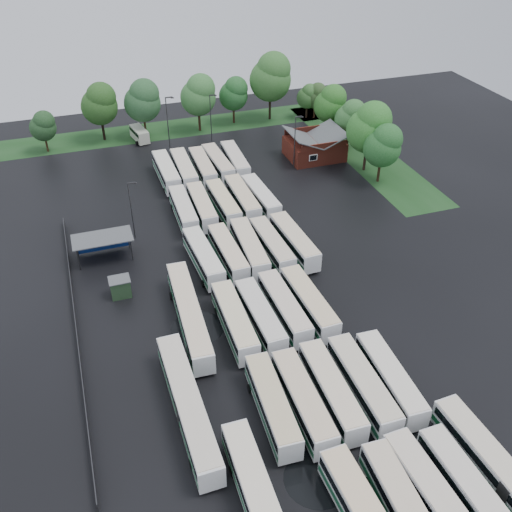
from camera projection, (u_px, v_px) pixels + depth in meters
name	position (u px, v px, depth m)	size (l,w,h in m)	color
ground	(272.00, 330.00, 68.34)	(160.00, 160.00, 0.00)	black
brick_building	(314.00, 148.00, 106.75)	(10.07, 8.60, 5.39)	maroon
wash_shed	(102.00, 239.00, 79.19)	(8.20, 4.20, 3.58)	#2D2D30
utility_hut	(120.00, 287.00, 73.10)	(2.70, 2.20, 2.62)	#1F391F
grass_strip_north	(175.00, 129.00, 119.12)	(80.00, 10.00, 0.01)	#194018
grass_strip_east	(361.00, 150.00, 110.47)	(10.00, 50.00, 0.01)	#194018
west_fence	(76.00, 324.00, 68.37)	(0.10, 50.00, 1.20)	#2D2D30
bus_r0c2	(403.00, 508.00, 47.75)	(3.01, 11.95, 3.30)	silver
bus_r0c3	(431.00, 495.00, 48.66)	(3.00, 12.14, 3.36)	silver
bus_r0c4	(467.00, 489.00, 49.21)	(2.76, 11.81, 3.27)	silver
bus_r1c0	(272.00, 405.00, 56.75)	(3.14, 12.08, 3.33)	silver
bus_r1c1	(303.00, 401.00, 57.13)	(2.82, 12.28, 3.40)	silver
bus_r1c2	(331.00, 390.00, 58.21)	(2.92, 12.30, 3.41)	silver
bus_r1c3	(362.00, 384.00, 58.84)	(2.82, 12.45, 3.46)	silver
bus_r1c4	(390.00, 378.00, 59.62)	(3.03, 12.02, 3.32)	silver
bus_r2c0	(235.00, 321.00, 66.91)	(2.81, 12.31, 3.42)	silver
bus_r2c1	(260.00, 316.00, 67.70)	(2.77, 11.94, 3.31)	silver
bus_r2c2	(284.00, 308.00, 68.95)	(2.76, 12.09, 3.35)	silver
bus_r2c3	(309.00, 303.00, 69.65)	(2.98, 12.32, 3.41)	silver
bus_r3c0	(203.00, 257.00, 77.63)	(3.13, 12.14, 3.35)	silver
bus_r3c1	(228.00, 253.00, 78.53)	(2.76, 11.83, 3.28)	silver
bus_r3c2	(249.00, 248.00, 79.32)	(3.18, 12.43, 3.43)	silver
bus_r3c3	(272.00, 246.00, 80.02)	(2.87, 11.93, 3.30)	silver
bus_r3c4	(294.00, 241.00, 80.81)	(3.17, 12.34, 3.40)	silver
bus_r4c0	(183.00, 210.00, 88.12)	(2.77, 11.81, 3.27)	silver
bus_r4c1	(202.00, 207.00, 88.94)	(2.83, 11.90, 3.30)	silver
bus_r4c2	(223.00, 203.00, 89.79)	(2.75, 11.87, 3.29)	silver
bus_r4c3	(242.00, 199.00, 90.86)	(2.61, 12.17, 3.39)	silver
bus_r4c4	(261.00, 197.00, 91.43)	(3.04, 11.87, 3.28)	silver
bus_r5c0	(166.00, 172.00, 98.55)	(2.75, 12.45, 3.46)	silver
bus_r5c1	(184.00, 170.00, 99.28)	(2.90, 12.44, 3.45)	silver
bus_r5c2	(203.00, 167.00, 100.22)	(2.78, 11.95, 3.31)	silver
bus_r5c3	(218.00, 163.00, 101.44)	(3.01, 12.07, 3.33)	silver
bus_r5c4	(235.00, 161.00, 102.23)	(3.07, 12.18, 3.36)	silver
artic_bus_west_b	(189.00, 314.00, 67.98)	(3.36, 18.04, 3.33)	silver
artic_bus_west_c	(188.00, 405.00, 56.69)	(2.77, 18.13, 3.36)	silver
artic_bus_east	(506.00, 482.00, 49.70)	(3.39, 18.01, 3.32)	silver
minibus	(139.00, 134.00, 113.34)	(3.18, 6.18, 2.57)	beige
tree_north_0	(43.00, 126.00, 106.84)	(4.94, 4.94, 8.19)	#392515
tree_north_1	(100.00, 103.00, 110.15)	(7.05, 7.05, 11.68)	black
tree_north_2	(143.00, 100.00, 111.19)	(7.19, 7.19, 11.92)	#322211
tree_north_3	(199.00, 95.00, 113.97)	(7.15, 7.15, 11.84)	#331D13
tree_north_4	(234.00, 93.00, 118.16)	(6.00, 6.00, 9.94)	#342114
tree_north_5	(271.00, 76.00, 118.16)	(8.70, 8.70, 14.41)	black
tree_north_6	(316.00, 95.00, 121.26)	(4.68, 4.67, 7.73)	#361F12
tree_east_0	(384.00, 145.00, 95.85)	(6.40, 6.40, 10.60)	black
tree_east_1	(370.00, 127.00, 98.64)	(7.76, 7.76, 12.84)	black
tree_east_2	(351.00, 117.00, 107.95)	(5.80, 5.80, 9.61)	#331E12
tree_east_3	(331.00, 103.00, 112.09)	(6.42, 6.42, 10.63)	black
tree_east_4	(308.00, 96.00, 121.44)	(4.54, 4.52, 7.49)	black
lamp_post_ne	(296.00, 138.00, 101.18)	(1.49, 0.29, 9.66)	#2D2D30
lamp_post_nw	(132.00, 206.00, 82.12)	(1.40, 0.27, 9.08)	#2D2D30
lamp_post_back_w	(168.00, 121.00, 106.36)	(1.65, 0.32, 10.72)	#2D2D30
lamp_post_back_e	(211.00, 115.00, 110.69)	(1.46, 0.28, 9.45)	#2D2D30
puddle_0	(317.00, 479.00, 52.02)	(6.19, 6.19, 0.01)	black
puddle_1	(407.00, 441.00, 55.38)	(2.87, 2.87, 0.01)	black
puddle_2	(197.00, 328.00, 68.65)	(6.44, 6.44, 0.01)	black
puddle_3	(319.00, 326.00, 68.92)	(4.74, 4.74, 0.01)	black
puddle_4	(449.00, 439.00, 55.54)	(3.32, 3.32, 0.01)	black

